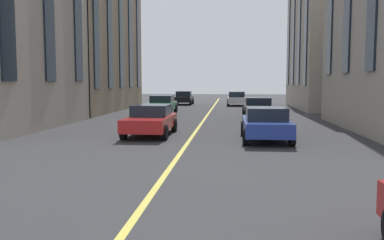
{
  "coord_description": "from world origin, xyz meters",
  "views": [
    {
      "loc": [
        0.3,
        -1.68,
        2.41
      ],
      "look_at": [
        10.65,
        -0.71,
        1.44
      ],
      "focal_mm": 38.63,
      "sensor_mm": 36.0,
      "label": 1
    }
  ],
  "objects_px": {
    "car_black_far": "(184,98)",
    "car_red_oncoming": "(151,120)",
    "car_blue_parked_b": "(266,123)",
    "car_green_near": "(162,104)",
    "car_black_parked_a": "(258,107)",
    "car_white_mid": "(237,99)"
  },
  "relations": [
    {
      "from": "car_black_far",
      "to": "car_black_parked_a",
      "type": "xyz_separation_m",
      "value": [
        -15.57,
        -6.72,
        0.0
      ]
    },
    {
      "from": "car_black_far",
      "to": "car_red_oncoming",
      "type": "height_order",
      "value": "car_black_far"
    },
    {
      "from": "car_green_near",
      "to": "car_black_parked_a",
      "type": "bearing_deg",
      "value": -113.01
    },
    {
      "from": "car_white_mid",
      "to": "car_green_near",
      "type": "height_order",
      "value": "car_white_mid"
    },
    {
      "from": "car_black_parked_a",
      "to": "car_red_oncoming",
      "type": "bearing_deg",
      "value": 150.35
    },
    {
      "from": "car_blue_parked_b",
      "to": "car_black_parked_a",
      "type": "xyz_separation_m",
      "value": [
        10.53,
        -0.34,
        0.0
      ]
    },
    {
      "from": "car_blue_parked_b",
      "to": "car_red_oncoming",
      "type": "distance_m",
      "value": 5.14
    },
    {
      "from": "car_black_far",
      "to": "car_white_mid",
      "type": "distance_m",
      "value": 5.72
    },
    {
      "from": "car_blue_parked_b",
      "to": "car_white_mid",
      "type": "bearing_deg",
      "value": 2.01
    },
    {
      "from": "car_black_far",
      "to": "car_red_oncoming",
      "type": "relative_size",
      "value": 0.89
    },
    {
      "from": "car_black_far",
      "to": "car_black_parked_a",
      "type": "relative_size",
      "value": 0.89
    },
    {
      "from": "car_white_mid",
      "to": "car_red_oncoming",
      "type": "xyz_separation_m",
      "value": [
        -23.45,
        4.15,
        0.0
      ]
    },
    {
      "from": "car_blue_parked_b",
      "to": "car_red_oncoming",
      "type": "height_order",
      "value": "same"
    },
    {
      "from": "car_white_mid",
      "to": "car_black_parked_a",
      "type": "bearing_deg",
      "value": -175.08
    },
    {
      "from": "car_black_far",
      "to": "car_blue_parked_b",
      "type": "height_order",
      "value": "car_black_far"
    },
    {
      "from": "car_green_near",
      "to": "car_white_mid",
      "type": "bearing_deg",
      "value": -27.32
    },
    {
      "from": "car_black_far",
      "to": "car_blue_parked_b",
      "type": "relative_size",
      "value": 0.89
    },
    {
      "from": "car_black_far",
      "to": "car_green_near",
      "type": "height_order",
      "value": "car_black_far"
    },
    {
      "from": "car_black_far",
      "to": "car_blue_parked_b",
      "type": "bearing_deg",
      "value": -166.27
    },
    {
      "from": "car_white_mid",
      "to": "car_green_near",
      "type": "distance_m",
      "value": 12.49
    },
    {
      "from": "car_white_mid",
      "to": "car_black_parked_a",
      "type": "height_order",
      "value": "car_white_mid"
    },
    {
      "from": "car_white_mid",
      "to": "car_blue_parked_b",
      "type": "xyz_separation_m",
      "value": [
        -24.57,
        -0.86,
        0.0
      ]
    }
  ]
}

